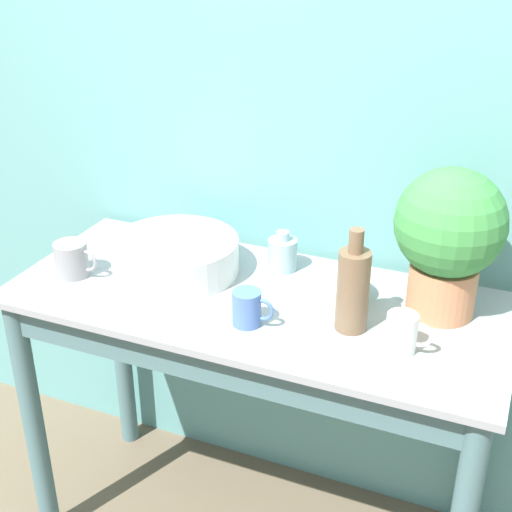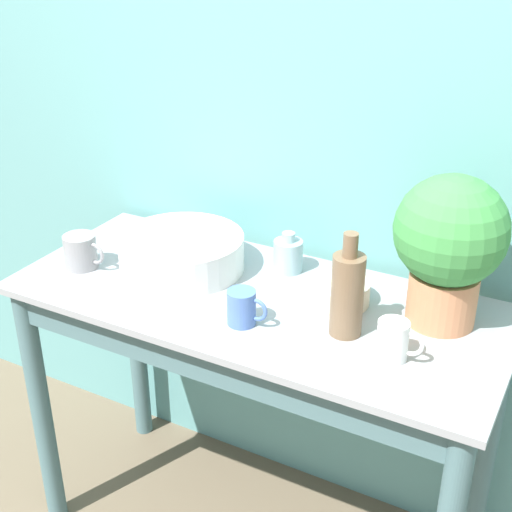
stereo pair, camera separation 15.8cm
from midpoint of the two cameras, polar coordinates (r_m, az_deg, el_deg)
name	(u,v)px [view 1 (the left image)]	position (r m, az deg, el deg)	size (l,w,h in m)	color
wall_back	(303,137)	(2.03, 1.52, 9.45)	(6.00, 0.05, 2.40)	#609E9E
counter_table	(253,361)	(1.96, -2.59, -8.46)	(1.31, 0.57, 0.86)	slate
potted_plant	(449,234)	(1.75, 12.71, 1.69)	(0.27, 0.27, 0.38)	tan
bowl_wash_large	(176,256)	(2.00, -8.70, -0.04)	(0.35, 0.35, 0.10)	silver
bottle_tall	(353,288)	(1.69, 5.13, -2.66)	(0.08, 0.08, 0.26)	brown
bottle_short	(283,253)	(1.99, -0.12, 0.16)	(0.08, 0.08, 0.12)	#93B2BC
mug_grey	(72,259)	(2.04, -16.66, -0.30)	(0.13, 0.09, 0.10)	gray
mug_blue	(248,308)	(1.74, -3.26, -4.24)	(0.11, 0.07, 0.09)	#4C70B7
mug_white	(403,333)	(1.65, 8.99, -6.18)	(0.11, 0.07, 0.09)	white
bowl_small_cream	(338,288)	(1.86, 4.19, -2.59)	(0.16, 0.16, 0.06)	beige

